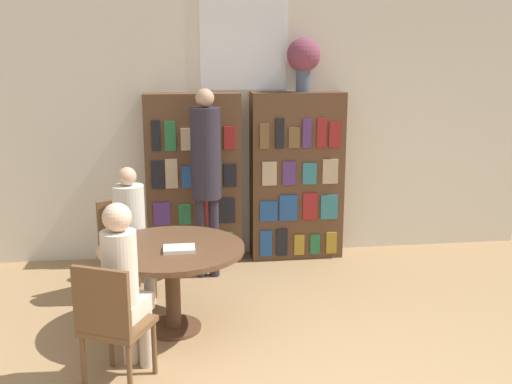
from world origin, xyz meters
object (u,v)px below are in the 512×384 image
object	(u,v)px
bookshelf_right	(297,176)
seated_reader_left	(131,226)
reading_table	(172,261)
chair_near_camera	(111,320)
bookshelf_left	(194,179)
chair_left_side	(124,243)
librarian_standing	(206,164)
seated_reader_right	(124,280)
flower_vase	(304,58)

from	to	relation	value
bookshelf_right	seated_reader_left	bearing A→B (deg)	-149.20
bookshelf_right	seated_reader_left	size ratio (longest dim) A/B	1.46
reading_table	chair_near_camera	size ratio (longest dim) A/B	1.30
bookshelf_left	chair_left_side	size ratio (longest dim) A/B	2.02
bookshelf_right	chair_near_camera	xyz separation A→B (m)	(-1.72, -2.48, -0.40)
reading_table	librarian_standing	xyz separation A→B (m)	(0.34, 1.15, 0.56)
bookshelf_left	chair_left_side	world-z (taller)	bookshelf_left
bookshelf_left	seated_reader_right	world-z (taller)	bookshelf_left
bookshelf_right	seated_reader_left	xyz separation A→B (m)	(-1.68, -1.00, -0.20)
bookshelf_right	chair_left_side	xyz separation A→B (m)	(-1.77, -0.85, -0.40)
chair_near_camera	seated_reader_left	world-z (taller)	seated_reader_left
bookshelf_left	chair_near_camera	world-z (taller)	bookshelf_left
chair_left_side	seated_reader_right	size ratio (longest dim) A/B	0.71
chair_near_camera	bookshelf_left	bearing A→B (deg)	101.29
chair_left_side	chair_near_camera	bearing A→B (deg)	63.00
bookshelf_left	bookshelf_right	bearing A→B (deg)	0.01
flower_vase	reading_table	world-z (taller)	flower_vase
seated_reader_left	seated_reader_right	size ratio (longest dim) A/B	0.98
bookshelf_left	flower_vase	xyz separation A→B (m)	(1.15, 0.00, 1.24)
flower_vase	librarian_standing	size ratio (longest dim) A/B	0.30
reading_table	chair_near_camera	bearing A→B (deg)	-115.42
chair_left_side	seated_reader_right	distance (m)	1.48
bookshelf_right	flower_vase	size ratio (longest dim) A/B	3.24
flower_vase	chair_near_camera	xyz separation A→B (m)	(-1.78, -2.48, -1.64)
chair_left_side	seated_reader_right	bearing A→B (deg)	66.25
seated_reader_left	flower_vase	bearing A→B (deg)	-178.45
flower_vase	reading_table	xyz separation A→B (m)	(-1.39, -1.65, -1.55)
reading_table	seated_reader_left	distance (m)	0.74
bookshelf_left	chair_left_side	bearing A→B (deg)	-128.27
chair_near_camera	seated_reader_left	xyz separation A→B (m)	(0.04, 1.47, 0.20)
seated_reader_right	librarian_standing	world-z (taller)	librarian_standing
reading_table	librarian_standing	distance (m)	1.32
bookshelf_left	chair_near_camera	size ratio (longest dim) A/B	2.02
bookshelf_right	seated_reader_right	xyz separation A→B (m)	(-1.65, -2.31, -0.19)
flower_vase	seated_reader_left	bearing A→B (deg)	-149.87
flower_vase	chair_near_camera	distance (m)	3.46
bookshelf_left	seated_reader_left	world-z (taller)	bookshelf_left
bookshelf_right	flower_vase	distance (m)	1.24
chair_near_camera	chair_left_side	world-z (taller)	same
seated_reader_right	bookshelf_right	bearing A→B (deg)	79.95
reading_table	chair_left_side	xyz separation A→B (m)	(-0.44, 0.80, -0.09)
bookshelf_left	reading_table	distance (m)	1.69
librarian_standing	chair_left_side	bearing A→B (deg)	-156.06
bookshelf_right	chair_near_camera	world-z (taller)	bookshelf_right
bookshelf_right	chair_left_side	world-z (taller)	bookshelf_right
chair_near_camera	seated_reader_left	bearing A→B (deg)	113.84
reading_table	librarian_standing	size ratio (longest dim) A/B	0.62
bookshelf_left	seated_reader_left	distance (m)	1.18
librarian_standing	bookshelf_right	bearing A→B (deg)	26.84
librarian_standing	seated_reader_left	bearing A→B (deg)	-144.07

